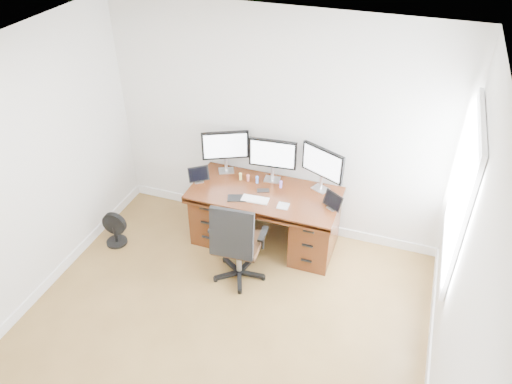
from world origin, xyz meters
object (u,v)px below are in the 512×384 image
(floor_fan, at_px, (114,229))
(monitor_center, at_px, (273,155))
(office_chair, at_px, (237,255))
(desk, at_px, (265,215))
(keyboard, at_px, (255,199))

(floor_fan, xyz_separation_m, monitor_center, (1.69, 0.86, 0.88))
(office_chair, relative_size, floor_fan, 2.44)
(desk, distance_m, floor_fan, 1.81)
(desk, xyz_separation_m, floor_fan, (-1.69, -0.63, -0.19))
(desk, xyz_separation_m, keyboard, (-0.05, -0.21, 0.36))
(desk, relative_size, keyboard, 5.68)
(office_chair, xyz_separation_m, floor_fan, (-1.61, 0.07, -0.14))
(floor_fan, bearing_deg, desk, 16.35)
(desk, distance_m, keyboard, 0.42)
(desk, height_order, office_chair, office_chair)
(desk, height_order, keyboard, keyboard)
(desk, relative_size, office_chair, 1.62)
(floor_fan, height_order, monitor_center, monitor_center)
(floor_fan, bearing_deg, monitor_center, 23.10)
(monitor_center, distance_m, keyboard, 0.56)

